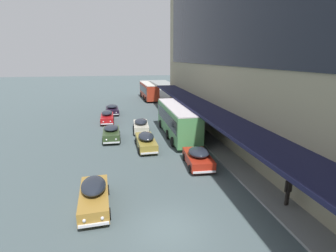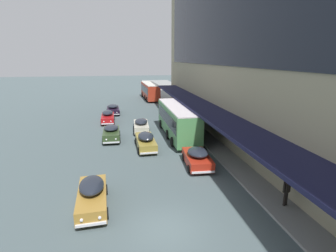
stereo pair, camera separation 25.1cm
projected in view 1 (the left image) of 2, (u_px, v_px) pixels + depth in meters
ground at (169, 229)px, 13.58m from camera, size 240.00×240.00×0.00m
transit_bus_kerbside_front at (177, 119)px, 29.26m from camera, size 2.83×11.35×3.45m
transit_bus_kerbside_rear at (149, 90)px, 55.58m from camera, size 3.01×11.35×3.36m
sedan_trailing_near at (141, 125)px, 31.30m from camera, size 1.96×4.54×1.59m
sedan_oncoming_front at (112, 109)px, 41.17m from camera, size 2.13×4.62×1.47m
sedan_oncoming_rear at (107, 117)px, 35.74m from camera, size 1.83×4.69×1.62m
sedan_lead_mid at (111, 133)px, 28.16m from camera, size 1.88×4.34×1.55m
sedan_second_near at (198, 157)px, 21.32m from camera, size 2.16×4.32×1.59m
sedan_far_back at (94, 195)px, 15.45m from camera, size 1.97×4.78×1.64m
sedan_second_mid at (146, 141)px, 25.48m from camera, size 1.89×4.97×1.62m
pedestrian_at_kerb at (288, 189)px, 15.36m from camera, size 0.58×0.38×1.86m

